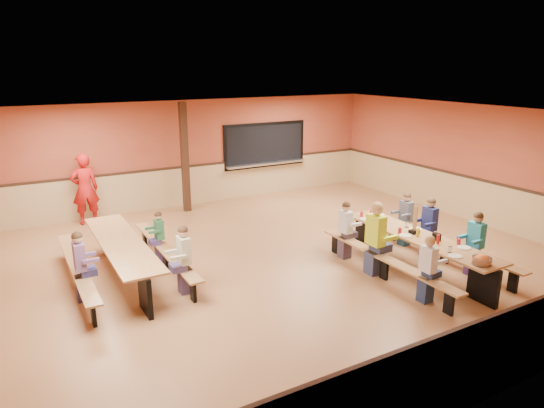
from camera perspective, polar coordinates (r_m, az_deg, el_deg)
ground at (r=10.09m, az=-0.24°, el=-6.96°), size 12.00×12.00×0.00m
room_envelope at (r=9.84m, az=-0.24°, el=-3.26°), size 12.04×10.04×3.02m
kitchen_pass_through at (r=15.08m, az=-0.82°, el=6.73°), size 2.78×0.28×1.38m
structural_post at (r=13.46m, az=-10.22°, el=5.37°), size 0.18×0.18×3.00m
cafeteria_table_main at (r=9.97m, az=16.71°, el=-4.71°), size 1.91×3.70×0.74m
cafeteria_table_second at (r=9.65m, az=-17.21°, el=-5.46°), size 1.91×3.70×0.74m
seated_child_white_left at (r=8.73m, az=17.81°, el=-7.37°), size 0.36×0.29×1.18m
seated_adult_yellow at (r=9.56m, az=12.05°, el=-4.07°), size 0.48×0.39×1.43m
seated_child_grey_left at (r=10.26m, az=8.62°, el=-3.10°), size 0.37×0.30×1.21m
seated_child_teal_right at (r=10.13m, az=22.78°, el=-4.38°), size 0.39×0.32×1.26m
seated_child_navy_right at (r=10.82m, az=17.98°, el=-2.60°), size 0.39×0.32×1.26m
seated_child_char_right at (r=11.28m, az=15.43°, el=-1.76°), size 0.37×0.30×1.21m
seated_child_purple_sec at (r=8.98m, az=-21.61°, el=-6.90°), size 0.38×0.31×1.24m
seated_child_green_sec at (r=10.12m, az=-13.08°, el=-3.97°), size 0.32×0.26×1.10m
seated_child_tan_sec at (r=8.76m, az=-10.27°, el=-6.52°), size 0.39×0.32×1.24m
standing_woman at (r=13.13m, az=-21.15°, el=1.65°), size 0.68×0.45×1.83m
punch_pitcher at (r=10.60m, az=11.85°, el=-1.26°), size 0.16×0.16×0.22m
chip_bowl at (r=8.86m, az=23.47°, el=-6.06°), size 0.32×0.32×0.15m
napkin_dispenser at (r=9.73m, az=18.80°, el=-3.66°), size 0.10×0.14×0.13m
condiment_mustard at (r=9.81m, az=16.79°, el=-3.20°), size 0.06×0.06×0.17m
condiment_ketchup at (r=9.54m, az=18.96°, el=-3.94°), size 0.06×0.06×0.17m
table_paddle at (r=9.96m, az=16.42°, el=-2.57°), size 0.16×0.16×0.56m
place_settings at (r=9.88m, az=16.83°, el=-3.25°), size 0.65×3.30×0.11m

